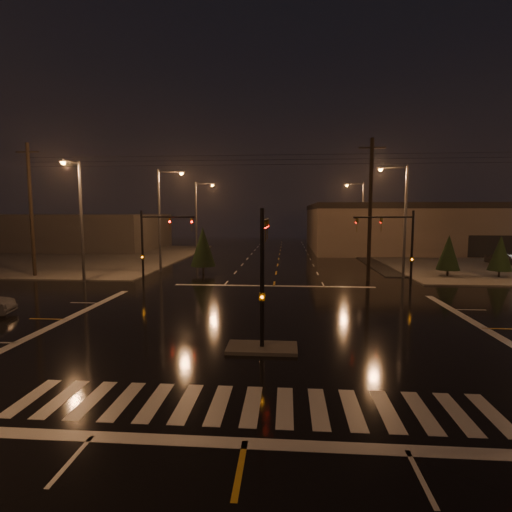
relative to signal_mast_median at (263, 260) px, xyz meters
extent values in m
plane|color=black|center=(0.00, 3.07, -3.75)|extent=(140.00, 140.00, 0.00)
cube|color=#46443F|center=(-30.00, 33.07, -3.69)|extent=(36.00, 36.00, 0.12)
cube|color=#46443F|center=(0.00, -0.93, -3.68)|extent=(3.00, 1.60, 0.15)
cube|color=beige|center=(0.00, -5.93, -3.75)|extent=(15.00, 2.60, 0.01)
cube|color=beige|center=(0.00, -7.93, -3.75)|extent=(16.00, 0.50, 0.01)
cube|color=beige|center=(0.00, 14.07, -3.75)|extent=(16.00, 0.50, 0.01)
cube|color=brown|center=(35.00, 49.07, -0.25)|extent=(60.00, 28.00, 7.00)
cube|color=black|center=(35.00, 49.07, 3.05)|extent=(60.20, 28.20, 0.80)
cube|color=#413D39|center=(-35.00, 45.07, -0.95)|extent=(30.00, 18.00, 5.60)
cylinder|color=black|center=(0.00, -0.93, -0.75)|extent=(0.18, 0.18, 6.00)
cylinder|color=black|center=(0.00, 1.32, 1.75)|extent=(0.12, 4.50, 0.12)
imported|color=#594707|center=(0.00, 3.35, 1.70)|extent=(0.16, 0.20, 1.00)
cube|color=#594707|center=(0.00, -0.93, -1.45)|extent=(0.25, 0.18, 0.35)
cylinder|color=black|center=(10.50, 13.57, -0.75)|extent=(0.18, 0.18, 6.00)
cylinder|color=black|center=(8.15, 12.72, 1.75)|extent=(4.74, 1.82, 0.12)
imported|color=#594707|center=(6.04, 11.95, 1.70)|extent=(0.24, 0.22, 1.00)
cube|color=#594707|center=(10.50, 13.57, -1.45)|extent=(0.25, 0.18, 0.35)
cylinder|color=black|center=(-10.50, 13.57, -0.75)|extent=(0.18, 0.18, 6.00)
cylinder|color=black|center=(-8.15, 12.72, 1.75)|extent=(4.74, 1.82, 0.12)
imported|color=#594707|center=(-6.04, 11.95, 1.70)|extent=(0.24, 0.22, 1.00)
cube|color=#594707|center=(-10.50, 13.57, -1.45)|extent=(0.25, 0.18, 0.35)
cylinder|color=#38383A|center=(-11.50, 21.07, 1.25)|extent=(0.24, 0.24, 10.00)
cylinder|color=#38383A|center=(-10.30, 21.07, 6.05)|extent=(2.40, 0.14, 0.14)
cube|color=#38383A|center=(-9.20, 21.07, 6.00)|extent=(0.70, 0.30, 0.18)
sphere|color=#FF9B2D|center=(-9.20, 21.07, 5.87)|extent=(0.32, 0.32, 0.32)
cylinder|color=#38383A|center=(-11.50, 37.07, 1.25)|extent=(0.24, 0.24, 10.00)
cylinder|color=#38383A|center=(-10.30, 37.07, 6.05)|extent=(2.40, 0.14, 0.14)
cube|color=#38383A|center=(-9.20, 37.07, 6.00)|extent=(0.70, 0.30, 0.18)
sphere|color=#FF9B2D|center=(-9.20, 37.07, 5.87)|extent=(0.32, 0.32, 0.32)
cylinder|color=#38383A|center=(11.50, 19.07, 1.25)|extent=(0.24, 0.24, 10.00)
cylinder|color=#38383A|center=(10.30, 19.07, 6.05)|extent=(2.40, 0.14, 0.14)
cube|color=#38383A|center=(9.20, 19.07, 6.00)|extent=(0.70, 0.30, 0.18)
sphere|color=#FF9B2D|center=(9.20, 19.07, 5.87)|extent=(0.32, 0.32, 0.32)
cylinder|color=#38383A|center=(11.50, 39.07, 1.25)|extent=(0.24, 0.24, 10.00)
cylinder|color=#38383A|center=(10.30, 39.07, 6.05)|extent=(2.40, 0.14, 0.14)
cube|color=#38383A|center=(9.20, 39.07, 6.00)|extent=(0.70, 0.30, 0.18)
sphere|color=#FF9B2D|center=(9.20, 39.07, 5.87)|extent=(0.32, 0.32, 0.32)
cylinder|color=#38383A|center=(-16.00, 14.57, 1.25)|extent=(0.24, 0.24, 10.00)
cylinder|color=#38383A|center=(-16.00, 13.37, 6.05)|extent=(0.14, 2.40, 0.14)
cube|color=#38383A|center=(-16.00, 12.27, 6.00)|extent=(0.30, 0.70, 0.18)
sphere|color=#FF9B2D|center=(-16.00, 12.27, 5.87)|extent=(0.32, 0.32, 0.32)
cylinder|color=black|center=(-22.00, 17.07, 2.25)|extent=(0.32, 0.32, 12.00)
cube|color=black|center=(-22.00, 17.07, 7.45)|extent=(2.20, 0.12, 0.12)
cylinder|color=black|center=(8.00, 17.07, 2.25)|extent=(0.32, 0.32, 12.00)
cube|color=black|center=(8.00, 17.07, 7.45)|extent=(2.20, 0.12, 0.12)
cylinder|color=black|center=(15.56, 19.57, -3.40)|extent=(0.18, 0.18, 0.70)
cone|color=black|center=(15.56, 19.57, -1.47)|extent=(2.03, 2.03, 3.17)
cylinder|color=black|center=(19.99, 19.49, -3.40)|extent=(0.18, 0.18, 0.70)
cone|color=black|center=(19.99, 19.49, -1.48)|extent=(2.01, 2.01, 3.13)
cylinder|color=black|center=(-7.05, 20.38, -3.40)|extent=(0.18, 0.18, 0.70)
cone|color=black|center=(-7.05, 20.38, -1.16)|extent=(2.42, 2.42, 3.78)
imported|color=black|center=(25.43, 29.03, -3.06)|extent=(3.75, 4.25, 1.39)
camera|label=1|loc=(1.02, -17.39, 2.04)|focal=28.00mm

